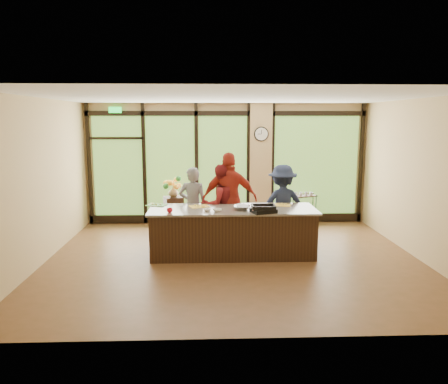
{
  "coord_description": "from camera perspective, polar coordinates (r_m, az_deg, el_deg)",
  "views": [
    {
      "loc": [
        -0.48,
        -7.9,
        2.63
      ],
      "look_at": [
        -0.16,
        0.4,
        1.23
      ],
      "focal_mm": 35.0,
      "sensor_mm": 36.0,
      "label": 1
    }
  ],
  "objects": [
    {
      "name": "island_base",
      "position": [
        8.5,
        1.13,
        -5.34
      ],
      "size": [
        3.1,
        1.0,
        0.88
      ],
      "primitive_type": "cube",
      "color": "black",
      "rests_on": "floor"
    },
    {
      "name": "countertop",
      "position": [
        8.39,
        1.14,
        -2.3
      ],
      "size": [
        3.2,
        1.1,
        0.04
      ],
      "primitive_type": "cube",
      "color": "gray",
      "rests_on": "island_base"
    },
    {
      "name": "cook_midright",
      "position": [
        9.03,
        0.74,
        -0.97
      ],
      "size": [
        1.14,
        0.48,
        1.95
      ],
      "primitive_type": "imported",
      "rotation": [
        0.0,
        0.0,
        3.15
      ],
      "color": "#A12618",
      "rests_on": "floor"
    },
    {
      "name": "cutting_board_right",
      "position": [
        8.77,
        7.57,
        -1.7
      ],
      "size": [
        0.42,
        0.36,
        0.01
      ],
      "primitive_type": "cube",
      "rotation": [
        0.0,
        0.0,
        -0.32
      ],
      "color": "yellow",
      "rests_on": "countertop"
    },
    {
      "name": "flower_vase",
      "position": [
        10.28,
        -6.65,
        0.04
      ],
      "size": [
        0.31,
        0.31,
        0.25
      ],
      "primitive_type": "imported",
      "rotation": [
        0.0,
        0.0,
        -0.42
      ],
      "color": "olive",
      "rests_on": "flower_stand"
    },
    {
      "name": "red_ramekin",
      "position": [
        8.06,
        -7.12,
        -2.4
      ],
      "size": [
        0.13,
        0.13,
        0.09
      ],
      "primitive_type": "imported",
      "rotation": [
        0.0,
        0.0,
        0.2
      ],
      "color": "red",
      "rests_on": "countertop"
    },
    {
      "name": "left_wall",
      "position": [
        8.53,
        -22.91,
        1.23
      ],
      "size": [
        0.0,
        6.0,
        6.0
      ],
      "primitive_type": "plane",
      "rotation": [
        1.57,
        0.0,
        1.57
      ],
      "color": "tan",
      "rests_on": "floor"
    },
    {
      "name": "floor",
      "position": [
        8.34,
        1.24,
        -8.79
      ],
      "size": [
        7.0,
        7.0,
        0.0
      ],
      "primitive_type": "plane",
      "color": "brown",
      "rests_on": "ground"
    },
    {
      "name": "roasting_pan",
      "position": [
        8.04,
        5.17,
        -2.44
      ],
      "size": [
        0.51,
        0.45,
        0.08
      ],
      "primitive_type": "cube",
      "rotation": [
        0.0,
        0.0,
        0.32
      ],
      "color": "black",
      "rests_on": "countertop"
    },
    {
      "name": "cook_midleft",
      "position": [
        9.06,
        -0.51,
        -1.73
      ],
      "size": [
        1.02,
        0.92,
        1.7
      ],
      "primitive_type": "imported",
      "rotation": [
        0.0,
        0.0,
        3.56
      ],
      "color": "maroon",
      "rests_on": "floor"
    },
    {
      "name": "bar_cart",
      "position": [
        10.95,
        10.28,
        -1.75
      ],
      "size": [
        0.7,
        0.55,
        0.84
      ],
      "rotation": [
        0.0,
        0.0,
        0.38
      ],
      "color": "black",
      "rests_on": "floor"
    },
    {
      "name": "prep_bowl_near",
      "position": [
        8.11,
        -0.87,
        -2.38
      ],
      "size": [
        0.22,
        0.22,
        0.05
      ],
      "primitive_type": "imported",
      "rotation": [
        0.0,
        0.0,
        0.36
      ],
      "color": "white",
      "rests_on": "countertop"
    },
    {
      "name": "flower_stand",
      "position": [
        10.38,
        -6.59,
        -2.84
      ],
      "size": [
        0.51,
        0.51,
        0.81
      ],
      "primitive_type": "cube",
      "rotation": [
        0.0,
        0.0,
        0.32
      ],
      "color": "black",
      "rests_on": "floor"
    },
    {
      "name": "cutting_board_center",
      "position": [
        8.57,
        -3.22,
        -1.89
      ],
      "size": [
        0.44,
        0.39,
        0.01
      ],
      "primitive_type": "cube",
      "rotation": [
        0.0,
        0.0,
        0.37
      ],
      "color": "yellow",
      "rests_on": "countertop"
    },
    {
      "name": "cook_left",
      "position": [
        9.22,
        -4.08,
        -1.77
      ],
      "size": [
        0.63,
        0.45,
        1.63
      ],
      "primitive_type": "imported",
      "rotation": [
        0.0,
        0.0,
        3.04
      ],
      "color": "slate",
      "rests_on": "floor"
    },
    {
      "name": "cutting_board_left",
      "position": [
        8.8,
        -8.8,
        -1.68
      ],
      "size": [
        0.44,
        0.37,
        0.01
      ],
      "primitive_type": "cube",
      "rotation": [
        0.0,
        0.0,
        -0.28
      ],
      "color": "#498731",
      "rests_on": "countertop"
    },
    {
      "name": "cook_right",
      "position": [
        9.3,
        7.61,
        -1.6
      ],
      "size": [
        1.15,
        0.74,
        1.67
      ],
      "primitive_type": "imported",
      "rotation": [
        0.0,
        0.0,
        3.26
      ],
      "color": "#1A223A",
      "rests_on": "floor"
    },
    {
      "name": "wall_clock",
      "position": [
        10.85,
        4.9,
        7.56
      ],
      "size": [
        0.36,
        0.04,
        0.36
      ],
      "color": "black",
      "rests_on": "window_wall"
    },
    {
      "name": "mixing_bowl",
      "position": [
        8.27,
        2.39,
        -2.06
      ],
      "size": [
        0.38,
        0.38,
        0.08
      ],
      "primitive_type": "imported",
      "rotation": [
        0.0,
        0.0,
        -0.18
      ],
      "color": "silver",
      "rests_on": "countertop"
    },
    {
      "name": "prep_bowl_far",
      "position": [
        8.66,
        2.18,
        -1.68
      ],
      "size": [
        0.17,
        0.17,
        0.03
      ],
      "primitive_type": "imported",
      "rotation": [
        0.0,
        0.0,
        -0.27
      ],
      "color": "white",
      "rests_on": "countertop"
    },
    {
      "name": "right_wall",
      "position": [
        8.91,
        24.36,
        1.46
      ],
      "size": [
        0.0,
        6.0,
        6.0
      ],
      "primitive_type": "plane",
      "rotation": [
        1.57,
        0.0,
        -1.57
      ],
      "color": "tan",
      "rests_on": "floor"
    },
    {
      "name": "window_wall",
      "position": [
        10.94,
        1.2,
        3.11
      ],
      "size": [
        6.9,
        0.12,
        3.0
      ],
      "color": "tan",
      "rests_on": "floor"
    },
    {
      "name": "prep_bowl_mid",
      "position": [
        8.14,
        -2.19,
        -2.38
      ],
      "size": [
        0.16,
        0.16,
        0.04
      ],
      "primitive_type": "imported",
      "rotation": [
        0.0,
        0.0,
        0.24
      ],
      "color": "white",
      "rests_on": "countertop"
    },
    {
      "name": "back_wall",
      "position": [
        10.96,
        0.34,
        3.68
      ],
      "size": [
        7.0,
        0.0,
        7.0
      ],
      "primitive_type": "plane",
      "rotation": [
        1.57,
        0.0,
        0.0
      ],
      "color": "tan",
      "rests_on": "floor"
    },
    {
      "name": "ceiling",
      "position": [
        7.92,
        1.32,
        12.28
      ],
      "size": [
        7.0,
        7.0,
        0.0
      ],
      "primitive_type": "plane",
      "rotation": [
        3.14,
        0.0,
        0.0
      ],
      "color": "silver",
      "rests_on": "back_wall"
    }
  ]
}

